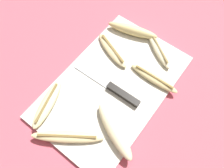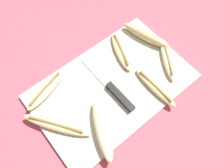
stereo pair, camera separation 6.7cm
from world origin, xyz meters
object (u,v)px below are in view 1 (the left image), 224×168
object	(u,v)px
banana_soft_right	(47,104)
banana_golden_short	(133,30)
banana_bright_far	(159,49)
banana_mellow_near	(68,137)
banana_spotted_left	(154,78)
banana_ripe_center	(112,50)
knife	(118,91)
banana_cream_curved	(115,131)

from	to	relation	value
banana_soft_right	banana_golden_short	bearing A→B (deg)	-7.17
banana_bright_far	banana_golden_short	world-z (taller)	banana_golden_short
banana_mellow_near	banana_bright_far	bearing A→B (deg)	-6.13
banana_bright_far	banana_mellow_near	world-z (taller)	banana_bright_far
banana_golden_short	banana_soft_right	distance (m)	0.37
banana_bright_far	banana_spotted_left	world-z (taller)	banana_bright_far
banana_soft_right	banana_ripe_center	xyz separation A→B (m)	(0.27, -0.04, -0.00)
knife	banana_bright_far	xyz separation A→B (m)	(0.20, -0.02, 0.00)
banana_soft_right	banana_spotted_left	distance (m)	0.33
banana_bright_far	banana_spotted_left	distance (m)	0.11
banana_soft_right	banana_ripe_center	distance (m)	0.27
banana_golden_short	banana_soft_right	xyz separation A→B (m)	(-0.37, 0.05, -0.01)
banana_cream_curved	banana_ripe_center	world-z (taller)	banana_cream_curved
knife	banana_ripe_center	world-z (taller)	banana_ripe_center
banana_ripe_center	knife	bearing A→B (deg)	-136.85
banana_spotted_left	banana_soft_right	bearing A→B (deg)	142.05
banana_golden_short	banana_spotted_left	xyz separation A→B (m)	(-0.11, -0.16, -0.01)
banana_cream_curved	banana_spotted_left	world-z (taller)	banana_cream_curved
banana_bright_far	banana_ripe_center	distance (m)	0.15
knife	banana_spotted_left	xyz separation A→B (m)	(0.10, -0.06, 0.00)
banana_golden_short	banana_cream_curved	distance (m)	0.36
banana_mellow_near	banana_ripe_center	distance (m)	0.31
banana_golden_short	banana_ripe_center	size ratio (longest dim) A/B	1.10
banana_mellow_near	banana_spotted_left	world-z (taller)	banana_mellow_near
banana_soft_right	banana_spotted_left	xyz separation A→B (m)	(0.26, -0.20, -0.00)
banana_golden_short	banana_ripe_center	distance (m)	0.10
banana_bright_far	banana_golden_short	bearing A→B (deg)	86.27
knife	banana_golden_short	distance (m)	0.23
banana_bright_far	banana_golden_short	xyz separation A→B (m)	(0.01, 0.11, 0.01)
banana_cream_curved	banana_ripe_center	bearing A→B (deg)	38.49
banana_golden_short	banana_mellow_near	world-z (taller)	banana_golden_short
banana_bright_far	banana_spotted_left	bearing A→B (deg)	-155.40
banana_ripe_center	banana_cream_curved	bearing A→B (deg)	-141.51
banana_spotted_left	banana_golden_short	bearing A→B (deg)	55.55
knife	banana_golden_short	xyz separation A→B (m)	(0.21, 0.09, 0.01)
knife	banana_mellow_near	xyz separation A→B (m)	(-0.20, 0.02, 0.00)
banana_soft_right	banana_spotted_left	size ratio (longest dim) A/B	0.99
banana_bright_far	banana_soft_right	xyz separation A→B (m)	(-0.36, 0.16, -0.00)
banana_mellow_near	banana_soft_right	bearing A→B (deg)	72.64
banana_golden_short	banana_cream_curved	bearing A→B (deg)	-153.01
banana_ripe_center	banana_spotted_left	bearing A→B (deg)	-91.98
knife	banana_bright_far	world-z (taller)	banana_bright_far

